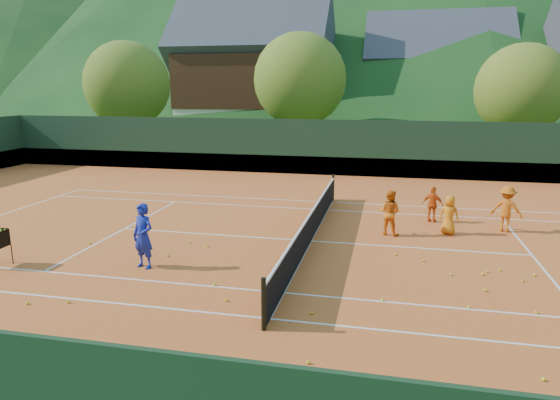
% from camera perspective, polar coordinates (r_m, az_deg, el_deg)
% --- Properties ---
extents(ground, '(400.00, 400.00, 0.00)m').
position_cam_1_polar(ground, '(15.67, 3.55, -4.77)').
color(ground, '#304D18').
rests_on(ground, ground).
extents(clay_court, '(40.00, 24.00, 0.02)m').
position_cam_1_polar(clay_court, '(15.67, 3.55, -4.73)').
color(clay_court, '#C85720').
rests_on(clay_court, ground).
extents(coach, '(0.73, 0.58, 1.74)m').
position_cam_1_polar(coach, '(13.65, -15.37, -3.99)').
color(coach, '#1827A0').
rests_on(coach, clay_court).
extents(student_a, '(0.86, 0.76, 1.48)m').
position_cam_1_polar(student_a, '(16.51, 12.40, -1.40)').
color(student_a, orange).
rests_on(student_a, clay_court).
extents(student_b, '(0.81, 0.57, 1.28)m').
position_cam_1_polar(student_b, '(18.46, 17.06, -0.49)').
color(student_b, '#E65814').
rests_on(student_b, clay_court).
extents(student_c, '(0.73, 0.61, 1.28)m').
position_cam_1_polar(student_c, '(17.10, 18.76, -1.64)').
color(student_c, orange).
rests_on(student_c, clay_court).
extents(student_d, '(1.12, 0.86, 1.53)m').
position_cam_1_polar(student_d, '(18.10, 24.47, -0.93)').
color(student_d, orange).
rests_on(student_d, clay_court).
extents(tennis_ball_0, '(0.07, 0.07, 0.07)m').
position_cam_1_polar(tennis_ball_0, '(12.36, -7.46, -9.53)').
color(tennis_ball_0, '#CED723').
rests_on(tennis_ball_0, clay_court).
extents(tennis_ball_1, '(0.07, 0.07, 0.07)m').
position_cam_1_polar(tennis_ball_1, '(12.14, 27.24, -11.35)').
color(tennis_ball_1, '#CED723').
rests_on(tennis_ball_1, clay_court).
extents(tennis_ball_2, '(0.07, 0.07, 0.07)m').
position_cam_1_polar(tennis_ball_2, '(14.58, -12.69, -6.22)').
color(tennis_ball_2, '#CED723').
rests_on(tennis_ball_2, clay_court).
extents(tennis_ball_3, '(0.07, 0.07, 0.07)m').
position_cam_1_polar(tennis_ball_3, '(12.58, -26.89, -10.48)').
color(tennis_ball_3, '#CED723').
rests_on(tennis_ball_3, clay_court).
extents(tennis_ball_5, '(0.07, 0.07, 0.07)m').
position_cam_1_polar(tennis_ball_5, '(9.69, 27.90, -17.66)').
color(tennis_ball_5, '#CED723').
rests_on(tennis_ball_5, clay_court).
extents(tennis_ball_6, '(0.07, 0.07, 0.07)m').
position_cam_1_polar(tennis_ball_6, '(15.19, -8.29, -5.25)').
color(tennis_ball_6, '#CED723').
rests_on(tennis_ball_6, clay_court).
extents(tennis_ball_7, '(0.07, 0.07, 0.07)m').
position_cam_1_polar(tennis_ball_7, '(11.82, 0.20, -10.49)').
color(tennis_ball_7, '#CED723').
rests_on(tennis_ball_7, clay_court).
extents(tennis_ball_8, '(0.07, 0.07, 0.07)m').
position_cam_1_polar(tennis_ball_8, '(14.38, 27.09, -7.63)').
color(tennis_ball_8, '#CED723').
rests_on(tennis_ball_8, clay_court).
extents(tennis_ball_9, '(0.07, 0.07, 0.07)m').
position_cam_1_polar(tennis_ball_9, '(14.38, 23.87, -7.31)').
color(tennis_ball_9, '#CED723').
rests_on(tennis_ball_9, clay_court).
extents(tennis_ball_10, '(0.07, 0.07, 0.07)m').
position_cam_1_polar(tennis_ball_10, '(14.39, 16.04, -6.67)').
color(tennis_ball_10, '#CED723').
rests_on(tennis_ball_10, clay_court).
extents(tennis_ball_11, '(0.07, 0.07, 0.07)m').
position_cam_1_polar(tennis_ball_11, '(13.59, 18.95, -8.04)').
color(tennis_ball_11, '#CED723').
rests_on(tennis_ball_11, clay_court).
extents(tennis_ball_12, '(0.07, 0.07, 0.07)m').
position_cam_1_polar(tennis_ball_12, '(11.83, 20.75, -11.35)').
color(tennis_ball_12, '#CED723').
rests_on(tennis_ball_12, clay_court).
extents(tennis_ball_14, '(0.07, 0.07, 0.07)m').
position_cam_1_polar(tennis_ball_14, '(11.48, -6.15, -11.30)').
color(tennis_ball_14, '#CED723').
rests_on(tennis_ball_14, clay_court).
extents(tennis_ball_16, '(0.07, 0.07, 0.07)m').
position_cam_1_polar(tennis_ball_16, '(13.84, 25.98, -8.29)').
color(tennis_ball_16, '#CED723').
rests_on(tennis_ball_16, clay_court).
extents(tennis_ball_17, '(0.07, 0.07, 0.07)m').
position_cam_1_polar(tennis_ball_17, '(12.28, -23.02, -10.66)').
color(tennis_ball_17, '#CED723').
rests_on(tennis_ball_17, clay_court).
extents(tennis_ball_18, '(0.07, 0.07, 0.07)m').
position_cam_1_polar(tennis_ball_18, '(8.81, 12.06, -19.59)').
color(tennis_ball_18, '#CED723').
rests_on(tennis_ball_18, clay_court).
extents(tennis_ball_19, '(0.07, 0.07, 0.07)m').
position_cam_1_polar(tennis_ball_19, '(11.66, 11.64, -11.11)').
color(tennis_ball_19, '#CED723').
rests_on(tennis_ball_19, clay_court).
extents(tennis_ball_21, '(0.07, 0.07, 0.07)m').
position_cam_1_polar(tennis_ball_21, '(12.88, 22.41, -9.50)').
color(tennis_ball_21, '#CED723').
rests_on(tennis_ball_21, clay_court).
extents(tennis_ball_23, '(0.07, 0.07, 0.07)m').
position_cam_1_polar(tennis_ball_23, '(10.85, 3.64, -12.74)').
color(tennis_ball_23, '#CED723').
rests_on(tennis_ball_23, clay_court).
extents(tennis_ball_24, '(0.07, 0.07, 0.07)m').
position_cam_1_polar(tennis_ball_24, '(15.66, -10.29, -4.76)').
color(tennis_ball_24, '#CED723').
rests_on(tennis_ball_24, clay_court).
extents(tennis_ball_25, '(0.07, 0.07, 0.07)m').
position_cam_1_polar(tennis_ball_25, '(14.71, 13.07, -6.06)').
color(tennis_ball_25, '#CED723').
rests_on(tennis_ball_25, clay_court).
extents(tennis_ball_26, '(0.07, 0.07, 0.07)m').
position_cam_1_polar(tennis_ball_26, '(14.13, 22.58, -7.54)').
color(tennis_ball_26, '#CED723').
rests_on(tennis_ball_26, clay_court).
extents(tennis_ball_27, '(0.07, 0.07, 0.07)m').
position_cam_1_polar(tennis_ball_27, '(13.89, 22.16, -7.85)').
color(tennis_ball_27, '#CED723').
rests_on(tennis_ball_27, clay_court).
extents(tennis_ball_28, '(0.07, 0.07, 0.07)m').
position_cam_1_polar(tennis_ball_28, '(9.13, 3.23, -18.03)').
color(tennis_ball_28, '#CED723').
rests_on(tennis_ball_28, clay_court).
extents(tennis_ball_29, '(0.07, 0.07, 0.07)m').
position_cam_1_polar(tennis_ball_29, '(16.41, -20.93, -4.61)').
color(tennis_ball_29, '#CED723').
rests_on(tennis_ball_29, clay_court).
extents(court_lines, '(23.83, 11.03, 0.00)m').
position_cam_1_polar(court_lines, '(15.67, 3.56, -4.69)').
color(court_lines, white).
rests_on(court_lines, clay_court).
extents(tennis_net, '(0.10, 12.07, 1.10)m').
position_cam_1_polar(tennis_net, '(15.53, 3.58, -2.94)').
color(tennis_net, black).
rests_on(tennis_net, clay_court).
extents(perimeter_fence, '(40.40, 24.24, 3.00)m').
position_cam_1_polar(perimeter_fence, '(15.34, 3.62, -0.25)').
color(perimeter_fence, black).
rests_on(perimeter_fence, clay_court).
extents(chalet_left, '(13.80, 9.93, 12.92)m').
position_cam_1_polar(chalet_left, '(46.43, -2.97, 13.95)').
color(chalet_left, beige).
rests_on(chalet_left, ground).
extents(chalet_mid, '(12.65, 8.82, 11.45)m').
position_cam_1_polar(chalet_mid, '(48.91, 17.24, 12.58)').
color(chalet_mid, beige).
rests_on(chalet_mid, ground).
extents(tree_a, '(6.00, 6.00, 7.88)m').
position_cam_1_polar(tree_a, '(37.52, -17.12, 12.50)').
color(tree_a, '#3C2818').
rests_on(tree_a, ground).
extents(tree_b, '(6.40, 6.40, 8.40)m').
position_cam_1_polar(tree_b, '(35.33, 2.28, 13.58)').
color(tree_b, '#3C2618').
rests_on(tree_b, ground).
extents(tree_c, '(5.60, 5.60, 7.35)m').
position_cam_1_polar(tree_c, '(34.64, 25.87, 11.27)').
color(tree_c, '#422A1A').
rests_on(tree_c, ground).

